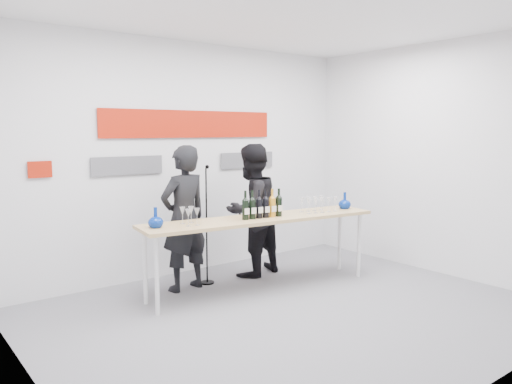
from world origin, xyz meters
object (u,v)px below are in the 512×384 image
presenter_right (251,210)px  mic_stand (207,248)px  tasting_table (261,223)px  presenter_left (184,218)px

presenter_right → mic_stand: bearing=-14.7°
tasting_table → presenter_right: bearing=71.3°
presenter_right → tasting_table: bearing=51.6°
presenter_left → presenter_right: bearing=172.4°
presenter_left → mic_stand: size_ratio=1.16×
tasting_table → mic_stand: bearing=131.2°
mic_stand → presenter_left: bearing=-165.5°
presenter_left → mic_stand: (0.33, 0.03, -0.41)m
tasting_table → presenter_right: presenter_right is taller
presenter_left → presenter_right: size_ratio=1.00×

